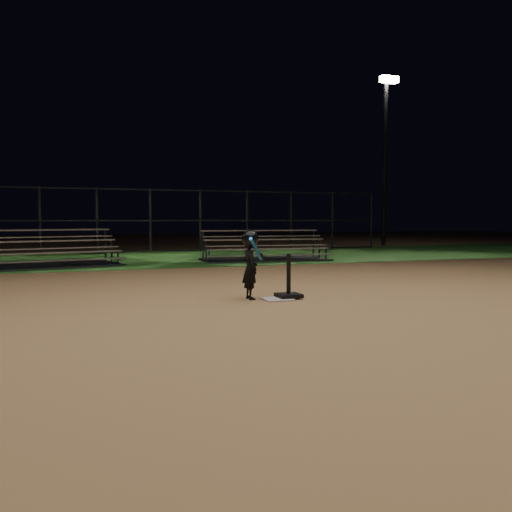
{
  "coord_description": "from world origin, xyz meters",
  "views": [
    {
      "loc": [
        -3.26,
        -7.9,
        1.31
      ],
      "look_at": [
        0.0,
        1.0,
        0.65
      ],
      "focal_mm": 37.22,
      "sensor_mm": 36.0,
      "label": 1
    }
  ],
  "objects": [
    {
      "name": "ground",
      "position": [
        0.0,
        0.0,
        0.0
      ],
      "size": [
        80.0,
        80.0,
        0.0
      ],
      "primitive_type": "plane",
      "color": "#AD7F4E",
      "rests_on": "ground"
    },
    {
      "name": "grass_strip",
      "position": [
        0.0,
        10.0,
        0.01
      ],
      "size": [
        60.0,
        8.0,
        0.01
      ],
      "primitive_type": "cube",
      "color": "#22531A",
      "rests_on": "ground"
    },
    {
      "name": "home_plate",
      "position": [
        0.0,
        0.0,
        0.01
      ],
      "size": [
        0.45,
        0.45,
        0.02
      ],
      "primitive_type": "cube",
      "color": "beige",
      "rests_on": "ground"
    },
    {
      "name": "batting_tee",
      "position": [
        0.23,
        0.07,
        0.15
      ],
      "size": [
        0.38,
        0.38,
        0.72
      ],
      "color": "black",
      "rests_on": "home_plate"
    },
    {
      "name": "child_batter",
      "position": [
        -0.38,
        0.22,
        0.6
      ],
      "size": [
        0.43,
        0.56,
        1.13
      ],
      "rotation": [
        0.0,
        0.0,
        1.58
      ],
      "color": "black",
      "rests_on": "ground"
    },
    {
      "name": "bleacher_left",
      "position": [
        -3.86,
        7.61,
        0.21
      ],
      "size": [
        4.53,
        2.91,
        1.02
      ],
      "rotation": [
        0.0,
        0.0,
        0.22
      ],
      "color": "#AFAFB4",
      "rests_on": "ground"
    },
    {
      "name": "bleacher_right",
      "position": [
        2.77,
        7.75,
        0.2
      ],
      "size": [
        4.05,
        2.22,
        0.96
      ],
      "rotation": [
        0.0,
        0.0,
        -0.08
      ],
      "color": "#B3B4B8",
      "rests_on": "ground"
    },
    {
      "name": "backstop_fence",
      "position": [
        0.0,
        13.0,
        1.25
      ],
      "size": [
        20.08,
        0.08,
        2.5
      ],
      "color": "#38383D",
      "rests_on": "ground"
    },
    {
      "name": "light_pole_right",
      "position": [
        12.0,
        14.94,
        4.95
      ],
      "size": [
        0.9,
        0.53,
        8.3
      ],
      "color": "#2D2D30",
      "rests_on": "ground"
    }
  ]
}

